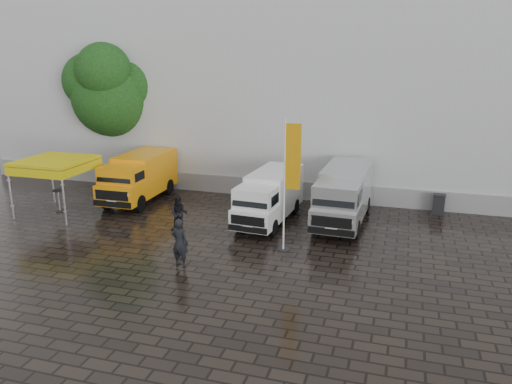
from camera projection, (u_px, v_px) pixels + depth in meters
ground at (260, 254)px, 19.80m from camera, size 120.00×120.00×0.00m
exhibition_hall at (359, 79)px, 32.36m from camera, size 44.00×16.00×12.00m
hall_plinth at (339, 193)px, 26.44m from camera, size 44.00×0.15×1.00m
van_yellow at (139, 179)px, 26.50m from camera, size 2.15×5.39×2.47m
van_white at (269, 198)px, 23.23m from camera, size 2.16×5.45×2.31m
van_silver at (344, 196)px, 23.05m from camera, size 2.20×6.00×2.57m
canopy_tent at (54, 163)px, 24.17m from camera, size 3.17×3.17×2.71m
flagpole at (289, 178)px, 19.33m from camera, size 0.88×0.50×5.35m
tree at (112, 91)px, 29.50m from camera, size 4.78×4.78×8.59m
cocktail_table at (59, 201)px, 24.89m from camera, size 0.60×0.60×1.12m
wheelie_bin at (439, 204)px, 24.69m from camera, size 0.64×0.64×0.96m
person_front at (180, 243)px, 18.43m from camera, size 0.73×0.53×1.86m
person_tent at (179, 214)px, 22.10m from camera, size 0.93×0.81×1.63m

